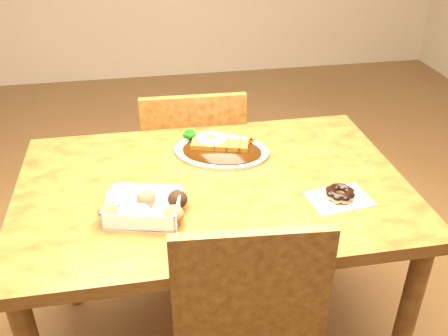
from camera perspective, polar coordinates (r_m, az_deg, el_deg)
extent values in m
cube|color=#48210E|center=(1.56, -1.31, -2.30)|extent=(1.20, 0.80, 0.04)
cylinder|color=#48210E|center=(1.72, 19.78, -17.15)|extent=(0.06, 0.06, 0.71)
cylinder|color=#48210E|center=(2.07, -17.78, -7.26)|extent=(0.06, 0.06, 0.71)
cylinder|color=#48210E|center=(2.17, 11.61, -4.31)|extent=(0.06, 0.06, 0.71)
cube|color=#48210E|center=(2.22, -3.65, -0.43)|extent=(0.44, 0.44, 0.04)
cylinder|color=#48210E|center=(2.50, 0.07, -2.54)|extent=(0.04, 0.04, 0.41)
cylinder|color=#48210E|center=(2.49, -7.73, -3.13)|extent=(0.04, 0.04, 0.41)
cylinder|color=#48210E|center=(2.23, 1.32, -7.31)|extent=(0.04, 0.04, 0.41)
cylinder|color=#48210E|center=(2.21, -7.50, -8.02)|extent=(0.04, 0.04, 0.41)
cube|color=#48210E|center=(1.94, -3.39, 2.74)|extent=(0.40, 0.04, 0.40)
cube|color=#48210E|center=(1.29, 3.16, -14.31)|extent=(0.40, 0.06, 0.40)
ellipsoid|color=white|center=(1.71, -0.33, 1.91)|extent=(0.38, 0.32, 0.01)
ellipsoid|color=black|center=(1.69, -0.25, 1.92)|extent=(0.32, 0.27, 0.01)
cube|color=#6B380C|center=(1.70, -0.48, 2.62)|extent=(0.20, 0.12, 0.02)
ellipsoid|color=white|center=(1.72, -1.46, 3.46)|extent=(0.14, 0.13, 0.01)
ellipsoid|color=#FFB214|center=(1.72, -1.46, 3.50)|extent=(0.04, 0.04, 0.02)
cube|color=white|center=(1.41, -9.16, -4.43)|extent=(0.23, 0.20, 0.05)
ellipsoid|color=brown|center=(1.40, -13.08, -4.92)|extent=(0.06, 0.06, 0.05)
ellipsoid|color=beige|center=(1.38, -9.47, -5.12)|extent=(0.06, 0.06, 0.05)
ellipsoid|color=brown|center=(1.36, -5.76, -5.30)|extent=(0.06, 0.06, 0.05)
ellipsoid|color=pink|center=(1.46, -12.36, -3.27)|extent=(0.06, 0.06, 0.05)
ellipsoid|color=black|center=(1.44, -8.89, -3.43)|extent=(0.06, 0.06, 0.05)
ellipsoid|color=black|center=(1.42, -5.33, -3.59)|extent=(0.06, 0.06, 0.05)
cube|color=silver|center=(1.51, 13.05, -3.42)|extent=(0.19, 0.15, 0.00)
torus|color=olive|center=(1.50, 13.12, -2.92)|extent=(0.10, 0.10, 0.03)
torus|color=black|center=(1.50, 13.15, -2.67)|extent=(0.09, 0.09, 0.02)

